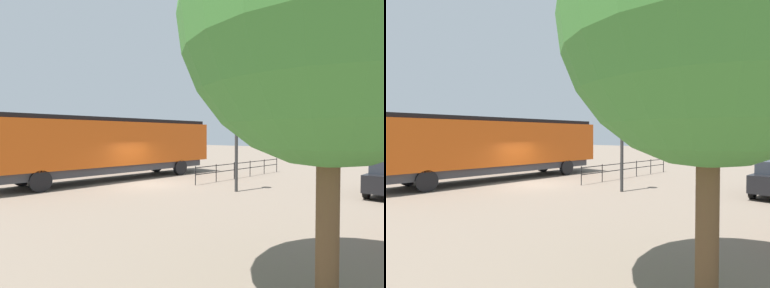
% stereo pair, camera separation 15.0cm
% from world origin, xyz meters
% --- Properties ---
extents(ground_plane, '(120.00, 120.00, 0.00)m').
position_xyz_m(ground_plane, '(0.00, 0.00, 0.00)').
color(ground_plane, '#756656').
extents(locomotive, '(3.03, 15.12, 3.93)m').
position_xyz_m(locomotive, '(-3.15, 0.10, 2.21)').
color(locomotive, '#D15114').
rests_on(locomotive, ground_plane).
extents(lamp_post, '(0.52, 0.52, 5.96)m').
position_xyz_m(lamp_post, '(5.16, 1.66, 4.24)').
color(lamp_post, '#2D2D2D').
rests_on(lamp_post, ground_plane).
extents(platform_fence, '(0.05, 9.26, 1.09)m').
position_xyz_m(platform_fence, '(2.30, 6.27, 0.71)').
color(platform_fence, black).
rests_on(platform_fence, ground_plane).
extents(trackside_tree, '(4.93, 4.93, 7.24)m').
position_xyz_m(trackside_tree, '(12.59, -6.02, 4.76)').
color(trackside_tree, brown).
rests_on(trackside_tree, ground_plane).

